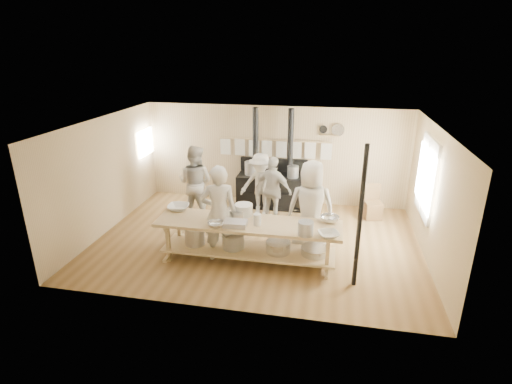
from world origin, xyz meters
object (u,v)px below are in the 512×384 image
(cook_center, at_px, (311,207))
(cook_right, at_px, (273,190))
(prep_table, at_px, (248,237))
(cook_by_window, at_px, (261,185))
(cook_left, at_px, (195,183))
(chair, at_px, (373,208))
(cook_far_left, at_px, (219,213))
(roasting_pan, at_px, (235,224))
(stove, at_px, (272,187))

(cook_center, distance_m, cook_right, 1.64)
(prep_table, xyz_separation_m, cook_center, (1.17, 0.68, 0.46))
(cook_by_window, bearing_deg, cook_left, -158.26)
(cook_by_window, bearing_deg, chair, 11.99)
(cook_right, relative_size, cook_by_window, 1.01)
(cook_center, bearing_deg, cook_left, -27.28)
(prep_table, distance_m, cook_left, 2.55)
(prep_table, bearing_deg, cook_right, 84.34)
(cook_far_left, distance_m, chair, 4.20)
(cook_right, bearing_deg, cook_far_left, 87.56)
(cook_by_window, relative_size, roasting_pan, 3.64)
(stove, xyz_separation_m, cook_right, (0.19, -1.03, 0.29))
(chair, bearing_deg, cook_by_window, 175.88)
(stove, distance_m, cook_center, 2.65)
(prep_table, relative_size, cook_left, 1.95)
(prep_table, xyz_separation_m, cook_far_left, (-0.57, 0.03, 0.46))
(cook_left, distance_m, roasting_pan, 2.56)
(cook_far_left, xyz_separation_m, cook_center, (1.74, 0.65, -0.00))
(prep_table, distance_m, cook_center, 1.43)
(cook_far_left, distance_m, cook_center, 1.86)
(cook_far_left, height_order, cook_right, cook_far_left)
(prep_table, xyz_separation_m, roasting_pan, (-0.19, -0.21, 0.38))
(cook_left, distance_m, chair, 4.43)
(cook_far_left, height_order, cook_by_window, cook_far_left)
(prep_table, xyz_separation_m, cook_by_window, (-0.17, 2.32, 0.28))
(cook_center, height_order, cook_by_window, cook_center)
(cook_left, height_order, roasting_pan, cook_left)
(cook_far_left, xyz_separation_m, cook_right, (0.77, 1.96, -0.16))
(cook_left, distance_m, cook_by_window, 1.61)
(prep_table, xyz_separation_m, cook_right, (0.20, 1.99, 0.30))
(roasting_pan, bearing_deg, chair, 45.92)
(stove, relative_size, chair, 3.05)
(cook_center, relative_size, cook_by_window, 1.21)
(stove, distance_m, chair, 2.64)
(roasting_pan, bearing_deg, prep_table, 47.78)
(cook_far_left, xyz_separation_m, cook_left, (-1.12, 1.83, -0.06))
(prep_table, relative_size, roasting_pan, 8.14)
(cook_by_window, distance_m, roasting_pan, 2.53)
(chair, distance_m, roasting_pan, 4.07)
(chair, bearing_deg, cook_left, 179.44)
(prep_table, distance_m, chair, 3.74)
(cook_right, bearing_deg, prep_table, 103.40)
(cook_right, bearing_deg, chair, -144.95)
(cook_left, xyz_separation_m, roasting_pan, (1.51, -2.06, -0.02))
(stove, relative_size, prep_table, 0.72)
(prep_table, relative_size, cook_far_left, 1.84)
(roasting_pan, bearing_deg, cook_by_window, 89.43)
(cook_by_window, bearing_deg, roasting_pan, -85.85)
(cook_right, height_order, roasting_pan, cook_right)
(cook_right, distance_m, roasting_pan, 2.23)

